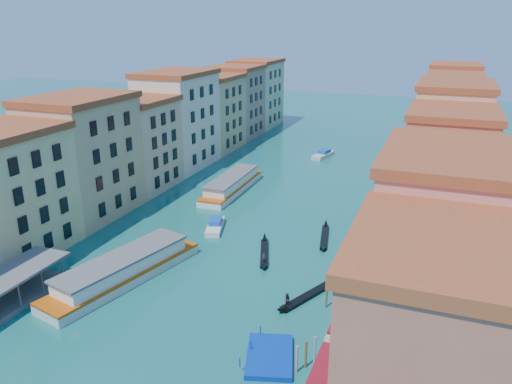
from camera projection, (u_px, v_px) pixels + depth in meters
left_bank_palazzos at (163, 129)px, 104.19m from camera, size 12.80×128.40×21.00m
right_bank_palazzos at (448, 152)px, 85.62m from camera, size 12.80×128.40×21.00m
quay at (395, 197)px, 91.34m from camera, size 4.00×140.00×1.00m
restaurant_awnings at (357, 299)px, 53.38m from camera, size 3.20×44.55×3.12m
vaporetto_stop at (5, 295)px, 57.02m from camera, size 5.40×16.40×3.65m
mooring_poles_right at (339, 283)px, 60.09m from camera, size 1.44×54.24×3.20m
vaporetto_near at (124, 270)px, 62.80m from camera, size 10.28×23.07×3.35m
vaporetto_far at (232, 184)px, 95.74m from camera, size 4.96×20.93×3.11m
gondola_fore at (264, 252)px, 70.03m from camera, size 4.51×10.86×2.24m
gondola_right at (307, 295)px, 59.02m from camera, size 5.63×10.90×2.32m
gondola_far at (325, 236)px, 75.39m from camera, size 2.92×11.05×1.57m
motorboat_mid at (215, 225)px, 78.73m from camera, size 4.27×7.50×1.48m
motorboat_far at (323, 154)px, 120.07m from camera, size 4.11×8.09×1.60m
blue_dock at (270, 356)px, 48.54m from camera, size 6.14×7.63×0.55m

